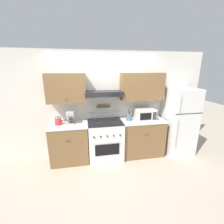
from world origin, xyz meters
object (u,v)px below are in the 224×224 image
(refrigerator, at_px, (179,121))
(microwave, at_px, (145,114))
(tea_kettle, at_px, (58,121))
(utensil_crock, at_px, (129,117))
(coffee_maker, at_px, (70,118))
(stove_range, at_px, (105,140))

(refrigerator, bearing_deg, microwave, 175.09)
(tea_kettle, bearing_deg, refrigerator, -1.16)
(refrigerator, height_order, microwave, refrigerator)
(microwave, height_order, utensil_crock, utensil_crock)
(coffee_maker, height_order, microwave, coffee_maker)
(utensil_crock, bearing_deg, coffee_maker, 178.91)
(microwave, relative_size, utensil_crock, 1.50)
(utensil_crock, bearing_deg, refrigerator, -2.60)
(refrigerator, relative_size, tea_kettle, 8.52)
(refrigerator, relative_size, coffee_maker, 5.94)
(tea_kettle, bearing_deg, coffee_maker, 5.60)
(microwave, bearing_deg, utensil_crock, -177.50)
(stove_range, distance_m, coffee_maker, 0.98)
(refrigerator, bearing_deg, tea_kettle, 178.84)
(refrigerator, height_order, coffee_maker, refrigerator)
(coffee_maker, xyz_separation_m, utensil_crock, (1.37, -0.03, -0.06))
(tea_kettle, distance_m, coffee_maker, 0.28)
(utensil_crock, bearing_deg, microwave, 2.50)
(stove_range, xyz_separation_m, refrigerator, (1.90, -0.02, 0.37))
(tea_kettle, bearing_deg, stove_range, -1.97)
(coffee_maker, bearing_deg, tea_kettle, -174.40)
(refrigerator, bearing_deg, coffee_maker, 178.17)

